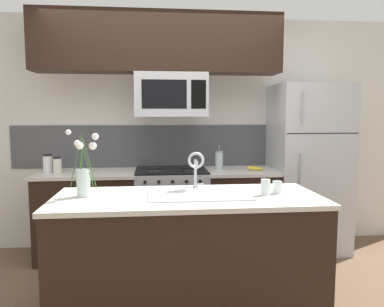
{
  "coord_description": "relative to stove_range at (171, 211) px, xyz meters",
  "views": [
    {
      "loc": [
        -0.18,
        -3.07,
        1.51
      ],
      "look_at": [
        0.16,
        0.27,
        1.16
      ],
      "focal_mm": 35.0,
      "sensor_mm": 36.0,
      "label": 1
    }
  ],
  "objects": [
    {
      "name": "drinking_glass",
      "position": [
        0.65,
        -1.29,
        0.51
      ],
      "size": [
        0.07,
        0.07,
        0.12
      ],
      "color": "silver",
      "rests_on": "island_counter"
    },
    {
      "name": "microwave",
      "position": [
        0.0,
        -0.02,
        1.25
      ],
      "size": [
        0.74,
        0.4,
        0.45
      ],
      "color": "#B7BABF"
    },
    {
      "name": "flower_vase",
      "position": [
        -0.7,
        -1.21,
        0.6
      ],
      "size": [
        0.24,
        0.1,
        0.49
      ],
      "color": "silver",
      "rests_on": "island_counter"
    },
    {
      "name": "splash_band",
      "position": [
        -0.0,
        0.32,
        0.69
      ],
      "size": [
        3.52,
        0.01,
        0.48
      ],
      "primitive_type": "cube",
      "color": "#4C4C51",
      "rests_on": "rear_partition"
    },
    {
      "name": "sink_faucet",
      "position": [
        0.15,
        -1.03,
        0.65
      ],
      "size": [
        0.14,
        0.14,
        0.31
      ],
      "color": "#B7BABF",
      "rests_on": "island_counter"
    },
    {
      "name": "spare_glass",
      "position": [
        0.75,
        -1.24,
        0.5
      ],
      "size": [
        0.07,
        0.07,
        0.1
      ],
      "color": "silver",
      "rests_on": "island_counter"
    },
    {
      "name": "kitchen_sink",
      "position": [
        0.15,
        -1.25,
        0.38
      ],
      "size": [
        0.76,
        0.43,
        0.16
      ],
      "color": "#ADAFB5",
      "rests_on": "island_counter"
    },
    {
      "name": "refrigerator",
      "position": [
        1.52,
        0.02,
        0.46
      ],
      "size": [
        0.78,
        0.74,
        1.83
      ],
      "color": "#B7BABF",
      "rests_on": "ground"
    },
    {
      "name": "rear_partition",
      "position": [
        0.3,
        0.38,
        0.84
      ],
      "size": [
        5.2,
        0.1,
        2.6
      ],
      "primitive_type": "cube",
      "color": "silver",
      "rests_on": "ground"
    },
    {
      "name": "stove_range",
      "position": [
        0.0,
        0.0,
        0.0
      ],
      "size": [
        0.76,
        0.64,
        0.93
      ],
      "color": "#B7BABF",
      "rests_on": "ground"
    },
    {
      "name": "storage_jar_tall",
      "position": [
        -1.28,
        0.02,
        0.54
      ],
      "size": [
        0.09,
        0.09,
        0.19
      ],
      "color": "silver",
      "rests_on": "back_counter_left"
    },
    {
      "name": "french_press",
      "position": [
        0.53,
        0.06,
        0.55
      ],
      "size": [
        0.09,
        0.09,
        0.27
      ],
      "color": "silver",
      "rests_on": "back_counter_right"
    },
    {
      "name": "ground_plane",
      "position": [
        -0.0,
        -0.9,
        -0.46
      ],
      "size": [
        10.0,
        10.0,
        0.0
      ],
      "primitive_type": "plane",
      "color": "brown"
    },
    {
      "name": "back_counter_left",
      "position": [
        -0.88,
        0.0,
        -0.01
      ],
      "size": [
        1.03,
        0.65,
        0.91
      ],
      "color": "black",
      "rests_on": "ground"
    },
    {
      "name": "back_counter_right",
      "position": [
        0.76,
        0.0,
        -0.01
      ],
      "size": [
        0.78,
        0.65,
        0.91
      ],
      "color": "black",
      "rests_on": "ground"
    },
    {
      "name": "island_counter",
      "position": [
        0.07,
        -1.25,
        -0.01
      ],
      "size": [
        1.98,
        0.82,
        0.91
      ],
      "color": "black",
      "rests_on": "ground"
    },
    {
      "name": "storage_jar_medium",
      "position": [
        -1.17,
        -0.04,
        0.53
      ],
      "size": [
        0.08,
        0.08,
        0.17
      ],
      "color": "silver",
      "rests_on": "back_counter_left"
    },
    {
      "name": "upper_cabinet_band",
      "position": [
        -0.13,
        -0.05,
        1.77
      ],
      "size": [
        2.52,
        0.34,
        0.6
      ],
      "primitive_type": "cube",
      "color": "black"
    },
    {
      "name": "banana_bunch",
      "position": [
        0.9,
        -0.06,
        0.47
      ],
      "size": [
        0.19,
        0.12,
        0.08
      ],
      "color": "yellow",
      "rests_on": "back_counter_right"
    }
  ]
}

